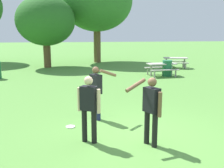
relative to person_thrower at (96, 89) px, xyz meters
name	(u,v)px	position (x,y,z in m)	size (l,w,h in m)	color
ground_plane	(137,136)	(0.93, -1.52, -0.96)	(120.00, 120.00, 0.00)	#568E3D
person_thrower	(96,89)	(0.00, 0.00, 0.00)	(0.83, 0.55, 1.64)	#1E234C
person_catcher	(151,106)	(1.10, -2.08, 0.00)	(0.83, 0.55, 1.64)	black
person_bystander	(89,105)	(-0.32, -1.70, -0.02)	(0.54, 0.38, 1.64)	black
frisbee	(70,127)	(-0.80, -0.60, -0.95)	(0.26, 0.26, 0.03)	white
picnic_table_near	(162,67)	(4.59, 7.44, -0.40)	(1.80, 1.54, 0.77)	#B2ADA3
picnic_table_far	(175,60)	(6.74, 10.65, -0.40)	(2.00, 1.80, 0.77)	#B2ADA3
trash_can_beside_table	(167,68)	(4.90, 7.31, -0.48)	(0.59, 0.59, 0.96)	#1E663D
tree_broad_center	(46,21)	(-2.61, 12.39, 2.44)	(4.27, 4.27, 5.24)	brown
tree_far_right	(97,1)	(1.38, 15.11, 4.19)	(5.98, 5.98, 7.71)	brown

